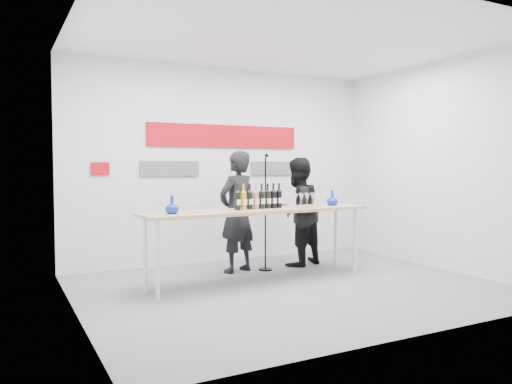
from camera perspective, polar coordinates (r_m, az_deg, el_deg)
ground at (r=6.23m, az=4.08°, el=-10.83°), size 5.00×5.00×0.00m
back_wall at (r=7.83m, az=-3.58°, el=3.07°), size 5.00×0.04×3.00m
signage at (r=7.78m, az=-3.88°, el=5.33°), size 3.38×0.02×0.79m
tasting_table at (r=6.41m, az=0.41°, el=-2.60°), size 3.15×0.82×0.93m
wine_bottles at (r=6.43m, az=0.32°, el=-0.48°), size 0.71×0.12×0.33m
decanter_left at (r=5.86m, az=-9.59°, el=-1.43°), size 0.16×0.16×0.21m
decanter_right at (r=7.09m, az=8.72°, el=-0.66°), size 0.16×0.16×0.21m
glasses_left at (r=5.98m, az=-6.67°, el=-1.47°), size 0.27×0.23×0.18m
glasses_right at (r=6.83m, az=5.86°, el=-0.91°), size 0.57×0.26×0.18m
presenter_left at (r=6.98m, az=-2.19°, el=-2.27°), size 0.72×0.60×1.70m
presenter_right at (r=7.46m, az=4.77°, el=-2.26°), size 0.93×0.82×1.61m
mic_stand at (r=7.12m, az=1.10°, el=-4.93°), size 0.19×0.19×1.66m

